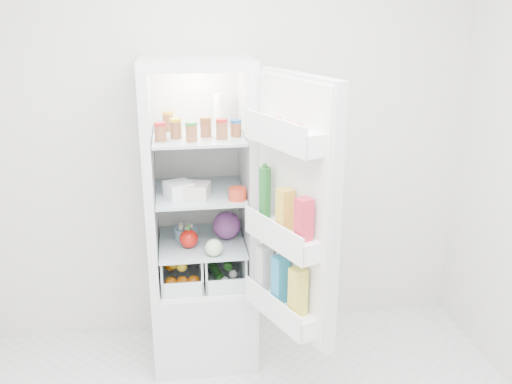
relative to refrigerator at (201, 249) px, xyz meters
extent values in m
cube|color=silver|center=(0.20, 0.25, 0.63)|extent=(3.00, 0.02, 2.60)
cube|color=silver|center=(0.00, -0.04, -0.42)|extent=(0.60, 0.60, 0.50)
cube|color=silver|center=(0.00, -0.04, 1.11)|extent=(0.60, 0.60, 0.05)
cube|color=silver|center=(0.00, 0.24, 0.46)|extent=(0.60, 0.05, 1.25)
cube|color=silver|center=(-0.28, -0.04, 0.46)|extent=(0.05, 0.60, 1.25)
cube|color=silver|center=(0.27, -0.04, 0.46)|extent=(0.05, 0.60, 1.25)
cube|color=white|center=(0.00, 0.21, 0.46)|extent=(0.50, 0.01, 1.25)
sphere|color=white|center=(0.00, 0.17, 1.04)|extent=(0.05, 0.05, 0.05)
cube|color=#A9BFC7|center=(0.00, -0.06, 0.07)|extent=(0.49, 0.53, 0.01)
cube|color=#A9BFC7|center=(0.00, -0.06, 0.38)|extent=(0.49, 0.53, 0.02)
cube|color=#A9BFC7|center=(0.00, -0.06, 0.71)|extent=(0.49, 0.53, 0.02)
cylinder|color=#B21919|center=(-0.20, -0.20, 0.76)|extent=(0.06, 0.06, 0.08)
cylinder|color=gold|center=(-0.12, -0.15, 0.76)|extent=(0.06, 0.06, 0.08)
cylinder|color=#267226|center=(-0.04, -0.23, 0.76)|extent=(0.06, 0.06, 0.08)
cylinder|color=brown|center=(0.04, -0.13, 0.76)|extent=(0.06, 0.06, 0.08)
cylinder|color=#B21919|center=(0.12, -0.20, 0.76)|extent=(0.06, 0.06, 0.08)
cylinder|color=#194C8C|center=(0.20, -0.15, 0.76)|extent=(0.06, 0.06, 0.08)
cylinder|color=#BF8C19|center=(-0.16, 0.03, 0.76)|extent=(0.06, 0.06, 0.08)
cylinder|color=white|center=(0.13, 0.09, 0.82)|extent=(0.07, 0.07, 0.19)
cube|color=white|center=(-0.12, -0.15, 0.44)|extent=(0.18, 0.18, 0.09)
cube|color=beige|center=(-0.02, -0.17, 0.43)|extent=(0.17, 0.17, 0.08)
cylinder|color=red|center=(0.19, -0.24, 0.42)|extent=(0.12, 0.12, 0.07)
sphere|color=#5C1F56|center=(0.15, -0.04, 0.16)|extent=(0.16, 0.16, 0.16)
sphere|color=red|center=(-0.08, -0.14, 0.14)|extent=(0.11, 0.11, 0.11)
cylinder|color=#87B1C9|center=(-0.09, 0.00, 0.11)|extent=(0.16, 0.16, 0.06)
sphere|color=#BEE3AA|center=(0.06, -0.27, 0.13)|extent=(0.10, 0.10, 0.10)
sphere|color=orange|center=(-0.19, -0.18, -0.12)|extent=(0.07, 0.07, 0.07)
sphere|color=orange|center=(-0.12, -0.18, -0.12)|extent=(0.07, 0.07, 0.07)
sphere|color=orange|center=(-0.06, -0.18, -0.12)|extent=(0.07, 0.07, 0.07)
sphere|color=orange|center=(-0.19, -0.06, -0.06)|extent=(0.07, 0.07, 0.07)
sphere|color=orange|center=(-0.12, -0.06, -0.06)|extent=(0.07, 0.07, 0.07)
sphere|color=yellow|center=(-0.16, -0.12, -0.03)|extent=(0.06, 0.06, 0.06)
sphere|color=yellow|center=(-0.09, -0.01, -0.03)|extent=(0.06, 0.06, 0.06)
sphere|color=yellow|center=(-0.12, -0.16, -0.03)|extent=(0.06, 0.06, 0.06)
cylinder|color=#1E521B|center=(0.08, -0.06, -0.13)|extent=(0.09, 0.21, 0.05)
cylinder|color=#1E521B|center=(0.16, -0.01, -0.08)|extent=(0.08, 0.21, 0.05)
sphere|color=white|center=(0.12, -0.18, -0.13)|extent=(0.05, 0.05, 0.05)
sphere|color=white|center=(0.17, -0.16, -0.10)|extent=(0.05, 0.05, 0.05)
cube|color=silver|center=(0.44, -0.60, 0.46)|extent=(0.29, 0.58, 1.30)
cube|color=white|center=(0.41, -0.62, 0.46)|extent=(0.23, 0.52, 1.26)
cube|color=white|center=(0.37, -0.64, 0.83)|extent=(0.30, 0.50, 0.10)
cube|color=white|center=(0.37, -0.64, 0.33)|extent=(0.30, 0.50, 0.10)
cube|color=white|center=(0.37, -0.64, -0.07)|extent=(0.30, 0.50, 0.10)
sphere|color=#A4614A|center=(0.41, -0.75, 0.89)|extent=(0.05, 0.05, 0.05)
sphere|color=#A4614A|center=(0.38, -0.67, 0.89)|extent=(0.05, 0.05, 0.05)
sphere|color=#A4614A|center=(0.35, -0.60, 0.89)|extent=(0.05, 0.05, 0.05)
cylinder|color=#1A5D23|center=(0.30, -0.50, 0.51)|extent=(0.06, 0.06, 0.26)
cube|color=yellow|center=(0.37, -0.66, 0.48)|extent=(0.09, 0.09, 0.20)
cube|color=#E22842|center=(0.43, -0.80, 0.48)|extent=(0.09, 0.09, 0.20)
cube|color=silver|center=(0.30, -0.50, 0.10)|extent=(0.09, 0.09, 0.24)
cube|color=teal|center=(0.36, -0.64, 0.10)|extent=(0.09, 0.09, 0.24)
cube|color=yellow|center=(0.42, -0.78, 0.10)|extent=(0.09, 0.09, 0.24)
camera|label=1|loc=(-0.12, -3.13, 1.44)|focal=40.00mm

